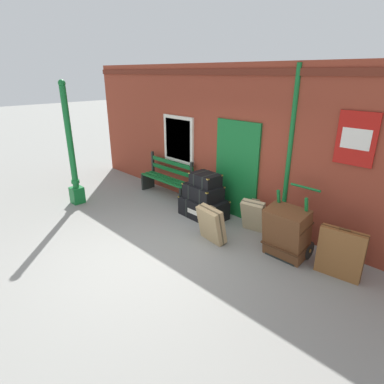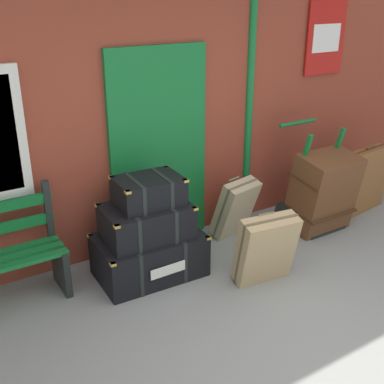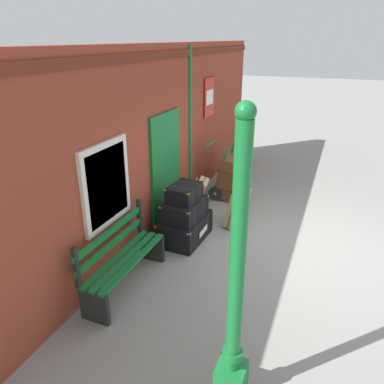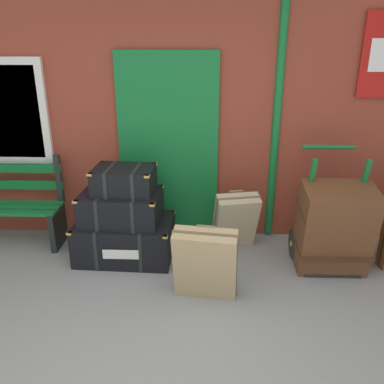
{
  "view_description": "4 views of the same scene",
  "coord_description": "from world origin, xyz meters",
  "px_view_note": "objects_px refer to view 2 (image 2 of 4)",
  "views": [
    {
      "loc": [
        3.94,
        -2.79,
        3.02
      ],
      "look_at": [
        -0.55,
        1.62,
        0.62
      ],
      "focal_mm": 29.55,
      "sensor_mm": 36.0,
      "label": 1
    },
    {
      "loc": [
        -2.28,
        -1.81,
        2.59
      ],
      "look_at": [
        0.0,
        1.81,
        0.8
      ],
      "focal_mm": 45.5,
      "sensor_mm": 36.0,
      "label": 2
    },
    {
      "loc": [
        -5.76,
        -0.4,
        3.28
      ],
      "look_at": [
        -0.27,
        1.81,
        0.84
      ],
      "focal_mm": 35.12,
      "sensor_mm": 36.0,
      "label": 3
    },
    {
      "loc": [
        0.41,
        -1.93,
        2.25
      ],
      "look_at": [
        0.28,
        1.81,
        0.78
      ],
      "focal_mm": 37.84,
      "sensor_mm": 36.0,
      "label": 4
    }
  ],
  "objects_px": {
    "steamer_trunk_middle": "(147,221)",
    "large_brown_trunk": "(323,192)",
    "suitcase_charcoal": "(266,249)",
    "suitcase_tan": "(366,180)",
    "porters_trolley": "(310,202)",
    "suitcase_oxblood": "(235,208)",
    "steamer_trunk_base": "(149,255)",
    "steamer_trunk_top": "(149,191)"
  },
  "relations": [
    {
      "from": "steamer_trunk_middle",
      "to": "porters_trolley",
      "type": "distance_m",
      "value": 2.16
    },
    {
      "from": "steamer_trunk_top",
      "to": "steamer_trunk_middle",
      "type": "bearing_deg",
      "value": -153.55
    },
    {
      "from": "suitcase_charcoal",
      "to": "suitcase_tan",
      "type": "distance_m",
      "value": 2.21
    },
    {
      "from": "steamer_trunk_base",
      "to": "steamer_trunk_top",
      "type": "distance_m",
      "value": 0.66
    },
    {
      "from": "steamer_trunk_middle",
      "to": "large_brown_trunk",
      "type": "height_order",
      "value": "large_brown_trunk"
    },
    {
      "from": "porters_trolley",
      "to": "suitcase_oxblood",
      "type": "xyz_separation_m",
      "value": [
        -0.94,
        0.22,
        0.07
      ]
    },
    {
      "from": "steamer_trunk_base",
      "to": "porters_trolley",
      "type": "distance_m",
      "value": 2.12
    },
    {
      "from": "steamer_trunk_top",
      "to": "suitcase_charcoal",
      "type": "distance_m",
      "value": 1.21
    },
    {
      "from": "large_brown_trunk",
      "to": "steamer_trunk_base",
      "type": "bearing_deg",
      "value": 174.78
    },
    {
      "from": "steamer_trunk_base",
      "to": "suitcase_oxblood",
      "type": "distance_m",
      "value": 1.21
    },
    {
      "from": "large_brown_trunk",
      "to": "suitcase_charcoal",
      "type": "distance_m",
      "value": 1.36
    },
    {
      "from": "large_brown_trunk",
      "to": "suitcase_oxblood",
      "type": "bearing_deg",
      "value": 157.02
    },
    {
      "from": "porters_trolley",
      "to": "suitcase_charcoal",
      "type": "relative_size",
      "value": 1.66
    },
    {
      "from": "steamer_trunk_top",
      "to": "porters_trolley",
      "type": "relative_size",
      "value": 0.54
    },
    {
      "from": "steamer_trunk_base",
      "to": "steamer_trunk_middle",
      "type": "distance_m",
      "value": 0.37
    },
    {
      "from": "large_brown_trunk",
      "to": "suitcase_tan",
      "type": "height_order",
      "value": "large_brown_trunk"
    },
    {
      "from": "suitcase_tan",
      "to": "steamer_trunk_top",
      "type": "bearing_deg",
      "value": 177.99
    },
    {
      "from": "steamer_trunk_middle",
      "to": "steamer_trunk_top",
      "type": "relative_size",
      "value": 1.32
    },
    {
      "from": "suitcase_charcoal",
      "to": "porters_trolley",
      "type": "bearing_deg",
      "value": 28.36
    },
    {
      "from": "steamer_trunk_base",
      "to": "suitcase_tan",
      "type": "height_order",
      "value": "suitcase_tan"
    },
    {
      "from": "porters_trolley",
      "to": "steamer_trunk_base",
      "type": "bearing_deg",
      "value": 179.58
    },
    {
      "from": "steamer_trunk_base",
      "to": "suitcase_tan",
      "type": "xyz_separation_m",
      "value": [
        2.99,
        -0.09,
        0.19
      ]
    },
    {
      "from": "steamer_trunk_middle",
      "to": "suitcase_oxblood",
      "type": "relative_size",
      "value": 1.22
    },
    {
      "from": "steamer_trunk_top",
      "to": "suitcase_charcoal",
      "type": "height_order",
      "value": "steamer_trunk_top"
    },
    {
      "from": "steamer_trunk_top",
      "to": "suitcase_tan",
      "type": "height_order",
      "value": "steamer_trunk_top"
    },
    {
      "from": "steamer_trunk_middle",
      "to": "suitcase_oxblood",
      "type": "xyz_separation_m",
      "value": [
        1.2,
        0.21,
        -0.24
      ]
    },
    {
      "from": "suitcase_charcoal",
      "to": "steamer_trunk_base",
      "type": "bearing_deg",
      "value": 141.08
    },
    {
      "from": "steamer_trunk_base",
      "to": "suitcase_oxblood",
      "type": "relative_size",
      "value": 1.51
    },
    {
      "from": "steamer_trunk_middle",
      "to": "suitcase_oxblood",
      "type": "distance_m",
      "value": 1.24
    },
    {
      "from": "porters_trolley",
      "to": "suitcase_tan",
      "type": "height_order",
      "value": "porters_trolley"
    },
    {
      "from": "suitcase_oxblood",
      "to": "large_brown_trunk",
      "type": "bearing_deg",
      "value": -22.98
    },
    {
      "from": "steamer_trunk_middle",
      "to": "suitcase_tan",
      "type": "distance_m",
      "value": 3.01
    },
    {
      "from": "steamer_trunk_middle",
      "to": "suitcase_charcoal",
      "type": "relative_size",
      "value": 1.18
    },
    {
      "from": "large_brown_trunk",
      "to": "suitcase_oxblood",
      "type": "relative_size",
      "value": 1.36
    },
    {
      "from": "steamer_trunk_middle",
      "to": "suitcase_oxblood",
      "type": "bearing_deg",
      "value": 9.87
    },
    {
      "from": "steamer_trunk_middle",
      "to": "suitcase_charcoal",
      "type": "height_order",
      "value": "steamer_trunk_middle"
    },
    {
      "from": "steamer_trunk_base",
      "to": "suitcase_tan",
      "type": "relative_size",
      "value": 1.24
    },
    {
      "from": "suitcase_oxblood",
      "to": "suitcase_tan",
      "type": "height_order",
      "value": "suitcase_tan"
    },
    {
      "from": "steamer_trunk_middle",
      "to": "large_brown_trunk",
      "type": "distance_m",
      "value": 2.15
    },
    {
      "from": "porters_trolley",
      "to": "suitcase_tan",
      "type": "distance_m",
      "value": 0.88
    },
    {
      "from": "steamer_trunk_top",
      "to": "suitcase_tan",
      "type": "xyz_separation_m",
      "value": [
        2.96,
        -0.1,
        -0.47
      ]
    },
    {
      "from": "steamer_trunk_base",
      "to": "large_brown_trunk",
      "type": "height_order",
      "value": "large_brown_trunk"
    }
  ]
}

